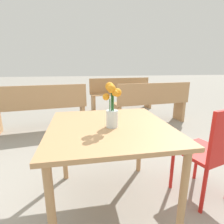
{
  "coord_description": "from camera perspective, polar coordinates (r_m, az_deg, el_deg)",
  "views": [
    {
      "loc": [
        -0.21,
        -1.28,
        1.17
      ],
      "look_at": [
        0.01,
        -0.04,
        0.84
      ],
      "focal_mm": 28.0,
      "sensor_mm": 36.0,
      "label": 1
    }
  ],
  "objects": [
    {
      "name": "ground_plane",
      "position": [
        1.74,
        -0.68,
        -27.31
      ],
      "size": [
        40.0,
        40.0,
        0.0
      ],
      "primitive_type": "plane",
      "color": "gray"
    },
    {
      "name": "table_front",
      "position": [
        1.4,
        -0.76,
        -7.7
      ],
      "size": [
        0.94,
        0.97,
        0.72
      ],
      "color": "tan",
      "rests_on": "ground_plane"
    },
    {
      "name": "flower_vase",
      "position": [
        1.29,
        0.02,
        1.37
      ],
      "size": [
        0.14,
        0.14,
        0.33
      ],
      "color": "silver",
      "rests_on": "table_front"
    },
    {
      "name": "cafe_chair",
      "position": [
        1.72,
        29.91,
        -10.35
      ],
      "size": [
        0.49,
        0.49,
        0.87
      ],
      "color": "red",
      "rests_on": "ground_plane"
    },
    {
      "name": "bench_near",
      "position": [
        3.65,
        12.98,
        3.2
      ],
      "size": [
        1.59,
        0.52,
        0.85
      ],
      "color": "tan",
      "rests_on": "ground_plane"
    },
    {
      "name": "bench_middle",
      "position": [
        3.4,
        -22.14,
        1.7
      ],
      "size": [
        1.65,
        0.57,
        0.85
      ],
      "color": "tan",
      "rests_on": "ground_plane"
    },
    {
      "name": "bench_far",
      "position": [
        4.85,
        2.97,
        6.46
      ],
      "size": [
        1.75,
        0.55,
        0.85
      ],
      "color": "tan",
      "rests_on": "ground_plane"
    }
  ]
}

